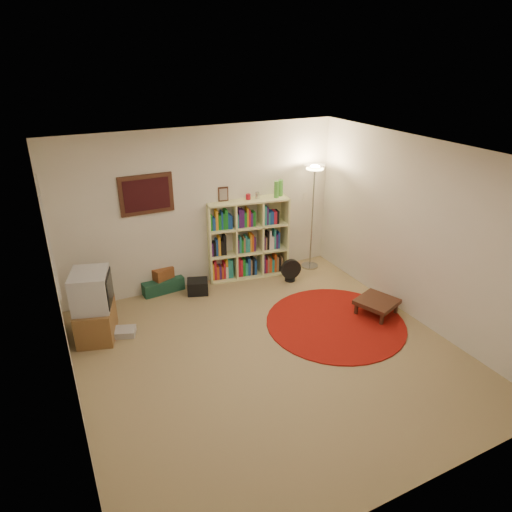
{
  "coord_description": "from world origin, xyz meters",
  "views": [
    {
      "loc": [
        -2.25,
        -4.13,
        3.5
      ],
      "look_at": [
        0.1,
        0.6,
        1.1
      ],
      "focal_mm": 32.0,
      "sensor_mm": 36.0,
      "label": 1
    }
  ],
  "objects_px": {
    "floor_fan": "(291,270)",
    "suitcase": "(161,283)",
    "floor_lamp": "(314,183)",
    "tv_stand": "(94,306)",
    "side_table": "(377,302)",
    "bookshelf": "(246,239)"
  },
  "relations": [
    {
      "from": "floor_fan",
      "to": "suitcase",
      "type": "distance_m",
      "value": 2.11
    },
    {
      "from": "floor_fan",
      "to": "suitcase",
      "type": "relative_size",
      "value": 0.56
    },
    {
      "from": "bookshelf",
      "to": "floor_lamp",
      "type": "relative_size",
      "value": 0.88
    },
    {
      "from": "bookshelf",
      "to": "suitcase",
      "type": "distance_m",
      "value": 1.55
    },
    {
      "from": "bookshelf",
      "to": "suitcase",
      "type": "height_order",
      "value": "bookshelf"
    },
    {
      "from": "floor_fan",
      "to": "side_table",
      "type": "relative_size",
      "value": 0.58
    },
    {
      "from": "floor_lamp",
      "to": "floor_fan",
      "type": "relative_size",
      "value": 4.73
    },
    {
      "from": "floor_fan",
      "to": "tv_stand",
      "type": "xyz_separation_m",
      "value": [
        -3.11,
        -0.24,
        0.26
      ]
    },
    {
      "from": "bookshelf",
      "to": "tv_stand",
      "type": "height_order",
      "value": "bookshelf"
    },
    {
      "from": "floor_fan",
      "to": "side_table",
      "type": "height_order",
      "value": "floor_fan"
    },
    {
      "from": "tv_stand",
      "to": "floor_fan",
      "type": "bearing_deg",
      "value": 20.89
    },
    {
      "from": "bookshelf",
      "to": "floor_fan",
      "type": "relative_size",
      "value": 4.17
    },
    {
      "from": "suitcase",
      "to": "side_table",
      "type": "relative_size",
      "value": 1.04
    },
    {
      "from": "floor_fan",
      "to": "floor_lamp",
      "type": "bearing_deg",
      "value": 36.61
    },
    {
      "from": "tv_stand",
      "to": "suitcase",
      "type": "height_order",
      "value": "tv_stand"
    },
    {
      "from": "suitcase",
      "to": "side_table",
      "type": "height_order",
      "value": "side_table"
    },
    {
      "from": "floor_fan",
      "to": "side_table",
      "type": "bearing_deg",
      "value": -60.65
    },
    {
      "from": "suitcase",
      "to": "side_table",
      "type": "xyz_separation_m",
      "value": [
        2.58,
        -2.12,
        0.09
      ]
    },
    {
      "from": "suitcase",
      "to": "tv_stand",
      "type": "bearing_deg",
      "value": -145.57
    },
    {
      "from": "floor_lamp",
      "to": "tv_stand",
      "type": "relative_size",
      "value": 1.92
    },
    {
      "from": "floor_lamp",
      "to": "floor_fan",
      "type": "xyz_separation_m",
      "value": [
        -0.58,
        -0.32,
        -1.31
      ]
    },
    {
      "from": "floor_lamp",
      "to": "tv_stand",
      "type": "height_order",
      "value": "floor_lamp"
    }
  ]
}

